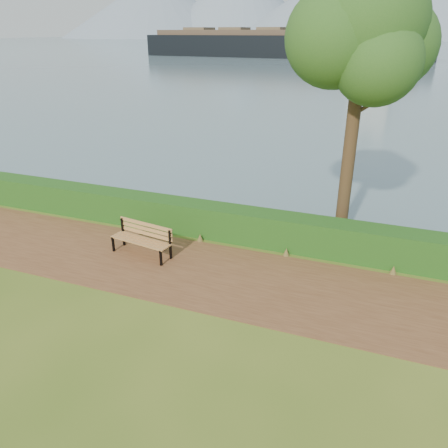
% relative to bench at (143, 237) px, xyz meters
% --- Properties ---
extents(ground, '(140.00, 140.00, 0.00)m').
position_rel_bench_xyz_m(ground, '(2.29, -0.70, -0.53)').
color(ground, '#48621C').
rests_on(ground, ground).
extents(path, '(40.00, 3.40, 0.01)m').
position_rel_bench_xyz_m(path, '(2.29, -0.40, -0.53)').
color(path, brown).
rests_on(path, ground).
extents(hedge, '(32.00, 0.85, 1.00)m').
position_rel_bench_xyz_m(hedge, '(2.29, 1.90, -0.03)').
color(hedge, '#174814').
rests_on(hedge, ground).
extents(water, '(700.00, 510.00, 0.00)m').
position_rel_bench_xyz_m(water, '(2.29, 259.30, -0.53)').
color(water, slate).
rests_on(water, ground).
extents(mountains, '(585.00, 190.00, 70.00)m').
position_rel_bench_xyz_m(mountains, '(-6.88, 405.35, 27.16)').
color(mountains, slate).
rests_on(mountains, ground).
extents(bench, '(1.91, 0.82, 0.93)m').
position_rel_bench_xyz_m(bench, '(0.00, 0.00, 0.00)').
color(bench, black).
rests_on(bench, ground).
extents(tree, '(3.89, 3.43, 8.01)m').
position_rel_bench_xyz_m(tree, '(5.16, 3.17, 5.42)').
color(tree, '#3A2817').
rests_on(tree, ground).
extents(cargo_ship, '(70.60, 15.88, 21.25)m').
position_rel_bench_xyz_m(cargo_ship, '(-19.02, 102.10, 2.63)').
color(cargo_ship, black).
rests_on(cargo_ship, ground).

